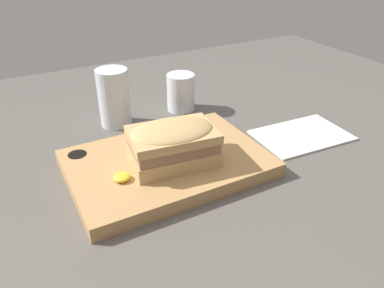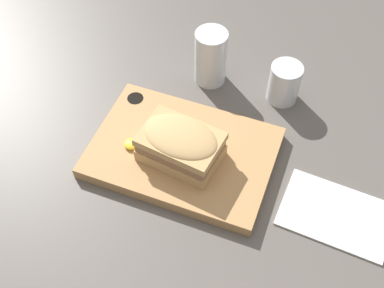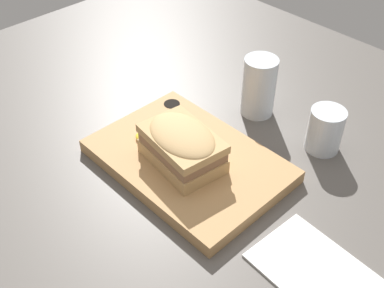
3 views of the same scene
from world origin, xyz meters
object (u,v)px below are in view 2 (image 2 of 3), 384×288
object	(u,v)px
sandwich	(181,144)
wine_glass	(284,84)
serving_board	(182,152)
water_glass	(211,60)
napkin	(335,214)

from	to	relation	value
sandwich	wine_glass	bearing A→B (deg)	60.30
serving_board	wine_glass	size ratio (longest dim) A/B	3.97
serving_board	water_glass	bearing A→B (deg)	95.53
wine_glass	serving_board	bearing A→B (deg)	-122.63
water_glass	napkin	distance (cm)	39.52
sandwich	napkin	distance (cm)	29.52
wine_glass	water_glass	bearing A→B (deg)	-179.51
sandwich	napkin	bearing A→B (deg)	-0.83
water_glass	wine_glass	size ratio (longest dim) A/B	1.45
serving_board	sandwich	world-z (taller)	sandwich
serving_board	sandwich	distance (cm)	5.32
napkin	wine_glass	bearing A→B (deg)	123.67
serving_board	sandwich	xyz separation A→B (cm)	(0.48, -1.78, 4.99)
sandwich	water_glass	bearing A→B (deg)	96.28
serving_board	water_glass	world-z (taller)	water_glass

